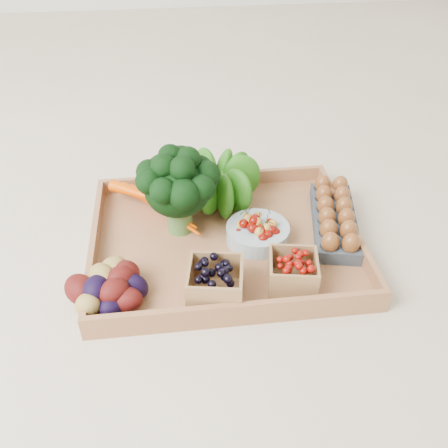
{
  "coord_description": "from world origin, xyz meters",
  "views": [
    {
      "loc": [
        -0.1,
        -0.82,
        0.68
      ],
      "look_at": [
        0.0,
        0.0,
        0.06
      ],
      "focal_mm": 40.0,
      "sensor_mm": 36.0,
      "label": 1
    }
  ],
  "objects": [
    {
      "name": "broccoli",
      "position": [
        -0.09,
        0.05,
        0.09
      ],
      "size": [
        0.18,
        0.18,
        0.14
      ],
      "primitive_type": null,
      "color": "black",
      "rests_on": "tray"
    },
    {
      "name": "potatoes",
      "position": [
        -0.23,
        -0.15,
        0.06
      ],
      "size": [
        0.15,
        0.15,
        0.09
      ],
      "primitive_type": null,
      "color": "#390A09",
      "rests_on": "tray"
    },
    {
      "name": "egg_carton",
      "position": [
        0.24,
        0.02,
        0.03
      ],
      "size": [
        0.14,
        0.27,
        0.03
      ],
      "primitive_type": "cube",
      "rotation": [
        0.0,
        0.0,
        -0.21
      ],
      "color": "#363D45",
      "rests_on": "tray"
    },
    {
      "name": "tray",
      "position": [
        0.0,
        0.0,
        0.01
      ],
      "size": [
        0.55,
        0.45,
        0.01
      ],
      "primitive_type": "cube",
      "color": "#9E6942",
      "rests_on": "ground"
    },
    {
      "name": "carrots",
      "position": [
        -0.12,
        0.11,
        0.04
      ],
      "size": [
        0.19,
        0.13,
        0.04
      ],
      "primitive_type": null,
      "color": "#E84C00",
      "rests_on": "tray"
    },
    {
      "name": "punnet_raspberry",
      "position": [
        0.11,
        -0.15,
        0.05
      ],
      "size": [
        0.11,
        0.11,
        0.06
      ],
      "primitive_type": "cube",
      "rotation": [
        0.0,
        0.0,
        -0.18
      ],
      "color": "#700A04",
      "rests_on": "tray"
    },
    {
      "name": "ground",
      "position": [
        0.0,
        0.0,
        0.0
      ],
      "size": [
        4.0,
        4.0,
        0.0
      ],
      "primitive_type": "plane",
      "color": "beige",
      "rests_on": "ground"
    },
    {
      "name": "punnet_blackberry",
      "position": [
        -0.04,
        -0.16,
        0.05
      ],
      "size": [
        0.12,
        0.12,
        0.07
      ],
      "primitive_type": "cube",
      "rotation": [
        0.0,
        0.0,
        -0.18
      ],
      "color": "black",
      "rests_on": "tray"
    },
    {
      "name": "lettuce",
      "position": [
        0.01,
        0.14,
        0.08
      ],
      "size": [
        0.14,
        0.14,
        0.14
      ],
      "primitive_type": "sphere",
      "color": "#20570D",
      "rests_on": "tray"
    },
    {
      "name": "cherry_bowl",
      "position": [
        0.07,
        -0.01,
        0.03
      ],
      "size": [
        0.13,
        0.13,
        0.04
      ],
      "primitive_type": "cylinder",
      "color": "#8C9EA5",
      "rests_on": "tray"
    }
  ]
}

